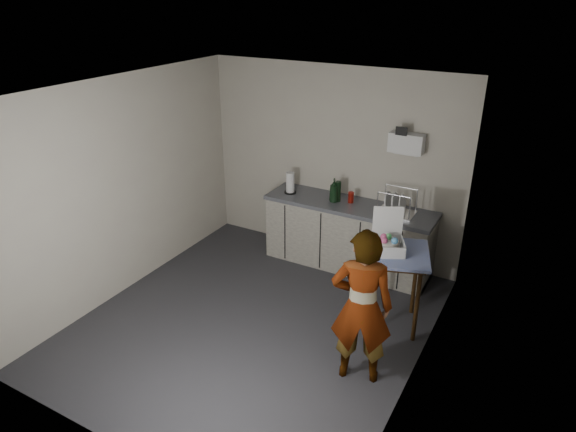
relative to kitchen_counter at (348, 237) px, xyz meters
The scene contains 15 objects.
ground 1.80m from the kitchen_counter, 103.24° to the right, with size 4.00×4.00×0.00m, color #2D2C32.
wall_back 1.00m from the kitchen_counter, 144.05° to the left, with size 3.60×0.02×2.60m, color beige.
wall_right 2.36m from the kitchen_counter, 50.73° to the right, with size 0.02×4.00×2.60m, color beige.
wall_left 2.91m from the kitchen_counter, 142.18° to the right, with size 0.02×4.00×2.60m, color beige.
ceiling 2.78m from the kitchen_counter, 103.24° to the right, with size 3.60×4.00×0.01m, color white.
kitchen_counter is the anchor object (origin of this frame).
wall_shelf 1.47m from the kitchen_counter, 20.15° to the left, with size 0.42×0.18×0.37m.
side_table 1.40m from the kitchen_counter, 46.32° to the right, with size 0.89×0.89×0.91m.
standing_man 2.18m from the kitchen_counter, 64.19° to the right, with size 0.58×0.38×1.59m, color #B2A593.
soap_bottle 0.68m from the kitchen_counter, behind, with size 0.12×0.12×0.32m, color black.
soda_can 0.56m from the kitchen_counter, 101.04° to the left, with size 0.07×0.07×0.14m, color red.
dark_bottle 0.64m from the kitchen_counter, behind, with size 0.08×0.08×0.27m, color black.
paper_towel 1.06m from the kitchen_counter, behind, with size 0.16×0.16×0.29m.
dish_rack 0.83m from the kitchen_counter, ahead, with size 0.45×0.34×0.31m.
bakery_box 1.43m from the kitchen_counter, 49.44° to the right, with size 0.44×0.44×0.45m.
Camera 1 is at (2.66, -4.01, 3.51)m, focal length 32.00 mm.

